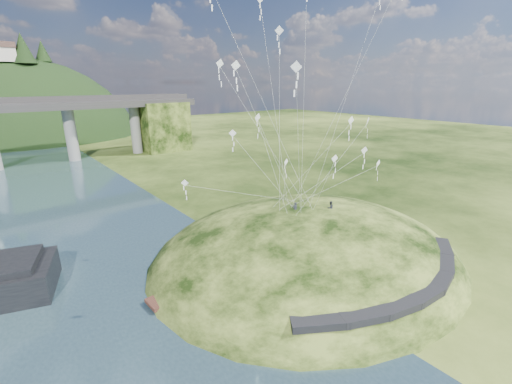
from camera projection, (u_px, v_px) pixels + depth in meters
ground at (263, 288)px, 31.55m from camera, size 320.00×320.00×0.00m
grass_hill at (306, 266)px, 38.26m from camera, size 36.00×32.00×13.00m
footpath at (408, 286)px, 28.12m from camera, size 22.29×5.84×0.83m
wooden_dock at (212, 279)px, 32.27m from camera, size 12.54×2.49×0.89m
kite_flyers at (319, 202)px, 37.26m from camera, size 4.15×2.65×1.58m
kite_swarm at (301, 85)px, 31.31m from camera, size 19.99×15.72×20.55m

